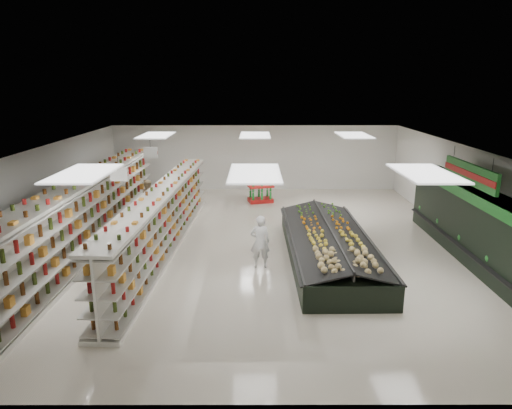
{
  "coord_description": "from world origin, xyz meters",
  "views": [
    {
      "loc": [
        0.01,
        -14.5,
        5.21
      ],
      "look_at": [
        0.03,
        0.8,
        1.12
      ],
      "focal_mm": 32.0,
      "sensor_mm": 36.0,
      "label": 1
    }
  ],
  "objects_px": {
    "gondola_left": "(86,218)",
    "shopper_background": "(149,199)",
    "shopper_main": "(260,242)",
    "produce_island": "(329,245)",
    "gondola_center": "(164,222)",
    "soda_endcap": "(260,187)"
  },
  "relations": [
    {
      "from": "gondola_center",
      "to": "gondola_left",
      "type": "bearing_deg",
      "value": -174.1
    },
    {
      "from": "shopper_background",
      "to": "gondola_left",
      "type": "bearing_deg",
      "value": -174.69
    },
    {
      "from": "gondola_center",
      "to": "shopper_background",
      "type": "distance_m",
      "value": 3.82
    },
    {
      "from": "shopper_main",
      "to": "produce_island",
      "type": "bearing_deg",
      "value": -166.21
    },
    {
      "from": "soda_endcap",
      "to": "shopper_main",
      "type": "xyz_separation_m",
      "value": [
        -0.09,
        -7.52,
        0.1
      ]
    },
    {
      "from": "gondola_left",
      "to": "produce_island",
      "type": "height_order",
      "value": "gondola_left"
    },
    {
      "from": "gondola_left",
      "to": "shopper_main",
      "type": "bearing_deg",
      "value": -13.55
    },
    {
      "from": "gondola_center",
      "to": "soda_endcap",
      "type": "relative_size",
      "value": 8.13
    },
    {
      "from": "gondola_left",
      "to": "produce_island",
      "type": "distance_m",
      "value": 7.63
    },
    {
      "from": "gondola_center",
      "to": "shopper_main",
      "type": "xyz_separation_m",
      "value": [
        3.07,
        -1.53,
        -0.13
      ]
    },
    {
      "from": "produce_island",
      "to": "shopper_background",
      "type": "bearing_deg",
      "value": 145.04
    },
    {
      "from": "produce_island",
      "to": "shopper_main",
      "type": "distance_m",
      "value": 2.2
    },
    {
      "from": "gondola_left",
      "to": "shopper_background",
      "type": "relative_size",
      "value": 8.82
    },
    {
      "from": "gondola_left",
      "to": "soda_endcap",
      "type": "distance_m",
      "value": 8.29
    },
    {
      "from": "shopper_main",
      "to": "gondola_left",
      "type": "bearing_deg",
      "value": -17.07
    },
    {
      "from": "gondola_center",
      "to": "shopper_main",
      "type": "height_order",
      "value": "gondola_center"
    },
    {
      "from": "gondola_center",
      "to": "soda_endcap",
      "type": "distance_m",
      "value": 6.78
    },
    {
      "from": "soda_endcap",
      "to": "produce_island",
      "type": "bearing_deg",
      "value": -73.84
    },
    {
      "from": "produce_island",
      "to": "shopper_main",
      "type": "xyz_separation_m",
      "value": [
        -2.09,
        -0.63,
        0.32
      ]
    },
    {
      "from": "shopper_background",
      "to": "soda_endcap",
      "type": "bearing_deg",
      "value": -39.61
    },
    {
      "from": "produce_island",
      "to": "gondola_center",
      "type": "bearing_deg",
      "value": 170.05
    },
    {
      "from": "gondola_center",
      "to": "produce_island",
      "type": "xyz_separation_m",
      "value": [
        5.16,
        -0.91,
        -0.44
      ]
    }
  ]
}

